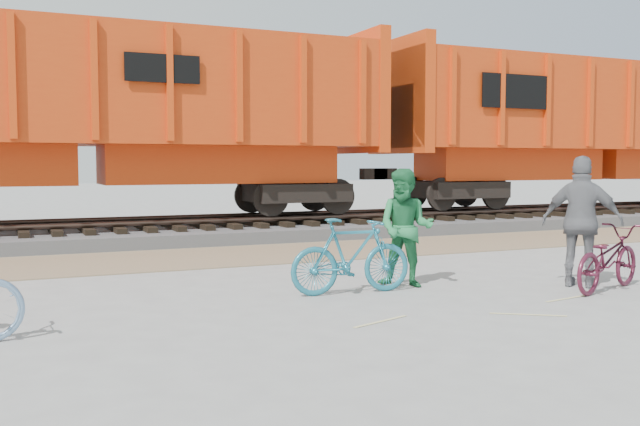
# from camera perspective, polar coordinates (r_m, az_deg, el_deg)

# --- Properties ---
(ground) EXTENTS (120.00, 120.00, 0.00)m
(ground) POSITION_cam_1_polar(r_m,az_deg,el_deg) (9.51, 7.84, -7.11)
(ground) COLOR #9E9E99
(ground) RESTS_ON ground
(gravel_strip) EXTENTS (120.00, 3.00, 0.02)m
(gravel_strip) POSITION_cam_1_polar(r_m,az_deg,el_deg) (14.40, -3.86, -3.25)
(gravel_strip) COLOR #91775A
(gravel_strip) RESTS_ON ground
(ballast_bed) EXTENTS (120.00, 4.00, 0.30)m
(ballast_bed) POSITION_cam_1_polar(r_m,az_deg,el_deg) (17.69, -7.80, -1.47)
(ballast_bed) COLOR slate
(ballast_bed) RESTS_ON ground
(track) EXTENTS (120.00, 2.60, 0.24)m
(track) POSITION_cam_1_polar(r_m,az_deg,el_deg) (17.67, -7.81, -0.43)
(track) COLOR black
(track) RESTS_ON ballast_bed
(hopper_car_center) EXTENTS (14.00, 3.13, 4.65)m
(hopper_car_center) POSITION_cam_1_polar(r_m,az_deg,el_deg) (17.04, -18.19, 7.78)
(hopper_car_center) COLOR black
(hopper_car_center) RESTS_ON track
(hopper_car_right) EXTENTS (14.00, 3.13, 4.65)m
(hopper_car_right) POSITION_cam_1_polar(r_m,az_deg,el_deg) (23.87, 20.78, 6.58)
(hopper_car_right) COLOR black
(hopper_car_right) RESTS_ON track
(bicycle_teal) EXTENTS (1.81, 0.62, 1.07)m
(bicycle_teal) POSITION_cam_1_polar(r_m,az_deg,el_deg) (9.96, 2.51, -3.44)
(bicycle_teal) COLOR teal
(bicycle_teal) RESTS_ON ground
(bicycle_maroon) EXTENTS (1.89, 1.18, 0.94)m
(bicycle_maroon) POSITION_cam_1_polar(r_m,az_deg,el_deg) (11.00, 22.01, -3.37)
(bicycle_maroon) COLOR #50172A
(bicycle_maroon) RESTS_ON ground
(person_man) EXTENTS (1.07, 1.07, 1.75)m
(person_man) POSITION_cam_1_polar(r_m,az_deg,el_deg) (10.58, 6.87, -1.19)
(person_man) COLOR #237842
(person_man) RESTS_ON ground
(person_woman) EXTENTS (1.10, 1.17, 1.94)m
(person_woman) POSITION_cam_1_polar(r_m,az_deg,el_deg) (11.16, 20.24, -0.65)
(person_woman) COLOR slate
(person_woman) RESTS_ON ground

